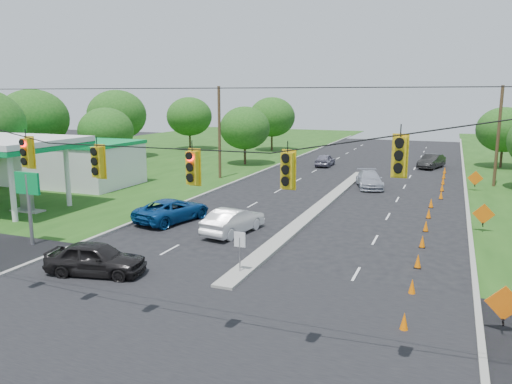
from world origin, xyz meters
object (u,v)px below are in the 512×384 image
at_px(gas_station, 58,159).
at_px(white_sedan, 233,221).
at_px(blue_pickup, 172,210).
at_px(black_sedan, 96,259).

relative_size(gas_station, white_sedan, 4.17).
bearing_deg(blue_pickup, gas_station, -9.85).
bearing_deg(white_sedan, gas_station, -11.67).
relative_size(black_sedan, blue_pickup, 0.84).
bearing_deg(white_sedan, blue_pickup, -4.45).
distance_m(gas_station, blue_pickup, 17.05).
relative_size(gas_station, blue_pickup, 3.62).
xyz_separation_m(gas_station, white_sedan, (20.50, -7.94, -1.80)).
distance_m(white_sedan, blue_pickup, 5.09).
bearing_deg(blue_pickup, white_sedan, 179.53).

